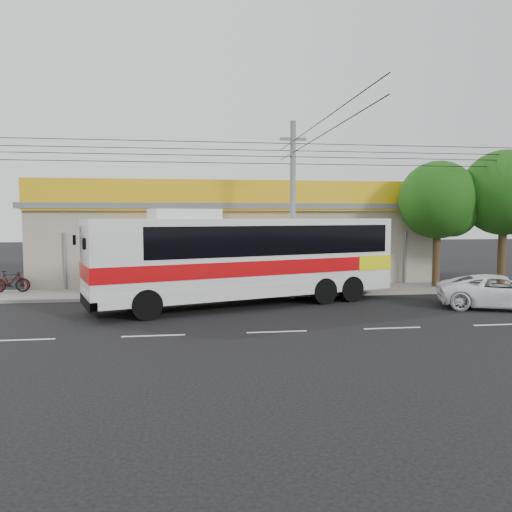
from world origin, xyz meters
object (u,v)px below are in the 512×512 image
(motorbike_dark, at_px, (11,281))
(white_car, at_px, (500,292))
(tree_far, at_px, (507,196))
(motorbike_red, at_px, (10,282))
(tree_near, at_px, (441,203))
(utility_pole, at_px, (293,153))
(coach_bus, at_px, (252,254))

(motorbike_dark, distance_m, white_car, 22.22)
(tree_far, bearing_deg, motorbike_red, 175.44)
(white_car, relative_size, tree_near, 0.74)
(tree_far, bearing_deg, white_car, -125.78)
(utility_pole, height_order, tree_near, utility_pole)
(white_car, relative_size, utility_pole, 0.15)
(motorbike_dark, xyz_separation_m, white_car, (21.30, -6.34, 0.01))
(motorbike_dark, xyz_separation_m, tree_near, (21.49, -0.86, 3.83))
(coach_bus, height_order, utility_pole, utility_pole)
(motorbike_red, bearing_deg, utility_pole, -97.85)
(coach_bus, distance_m, tree_far, 13.90)
(motorbike_dark, bearing_deg, tree_near, -99.58)
(motorbike_dark, distance_m, tree_far, 25.04)
(coach_bus, bearing_deg, tree_far, -8.01)
(motorbike_red, height_order, white_car, white_car)
(tree_near, bearing_deg, coach_bus, -162.60)
(motorbike_red, height_order, utility_pole, utility_pole)
(white_car, distance_m, utility_pole, 10.70)
(coach_bus, height_order, tree_near, tree_near)
(motorbike_red, bearing_deg, coach_bus, -106.92)
(coach_bus, relative_size, motorbike_red, 7.59)
(white_car, bearing_deg, motorbike_red, 92.85)
(tree_near, xyz_separation_m, tree_far, (3.14, -0.86, 0.35))
(motorbike_dark, xyz_separation_m, utility_pole, (13.30, -2.58, 6.04))
(motorbike_red, height_order, motorbike_dark, motorbike_dark)
(motorbike_dark, relative_size, tree_far, 0.25)
(tree_far, bearing_deg, motorbike_dark, 175.99)
(coach_bus, xyz_separation_m, white_car, (10.11, -2.25, -1.51))
(coach_bus, bearing_deg, motorbike_red, 141.02)
(motorbike_red, bearing_deg, motorbike_dark, -147.94)
(utility_pole, height_order, tree_far, utility_pole)
(motorbike_red, relative_size, utility_pole, 0.05)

